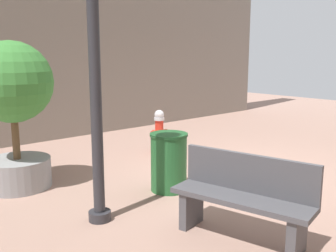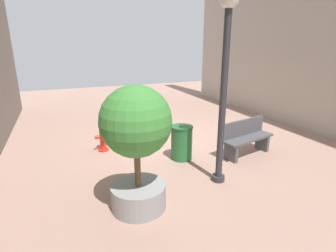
{
  "view_description": "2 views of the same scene",
  "coord_description": "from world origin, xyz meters",
  "px_view_note": "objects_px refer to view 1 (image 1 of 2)",
  "views": [
    {
      "loc": [
        -3.94,
        5.23,
        2.06
      ],
      "look_at": [
        1.08,
        0.78,
        0.8
      ],
      "focal_mm": 41.35,
      "sensor_mm": 36.0,
      "label": 1
    },
    {
      "loc": [
        3.04,
        7.25,
        2.87
      ],
      "look_at": [
        0.51,
        1.14,
        0.82
      ],
      "focal_mm": 28.34,
      "sensor_mm": 36.0,
      "label": 2
    }
  ],
  "objects_px": {
    "fire_hydrant": "(159,132)",
    "planter_tree": "(13,101)",
    "street_lamp": "(93,25)",
    "trash_bin": "(169,162)",
    "bench_near": "(243,196)"
  },
  "relations": [
    {
      "from": "planter_tree",
      "to": "trash_bin",
      "type": "height_order",
      "value": "planter_tree"
    },
    {
      "from": "street_lamp",
      "to": "trash_bin",
      "type": "xyz_separation_m",
      "value": [
        0.24,
        -1.37,
        -1.94
      ]
    },
    {
      "from": "bench_near",
      "to": "trash_bin",
      "type": "xyz_separation_m",
      "value": [
        1.71,
        -0.41,
        -0.05
      ]
    },
    {
      "from": "fire_hydrant",
      "to": "bench_near",
      "type": "height_order",
      "value": "bench_near"
    },
    {
      "from": "fire_hydrant",
      "to": "bench_near",
      "type": "xyz_separation_m",
      "value": [
        -3.51,
        1.74,
        0.03
      ]
    },
    {
      "from": "street_lamp",
      "to": "trash_bin",
      "type": "distance_m",
      "value": 2.39
    },
    {
      "from": "fire_hydrant",
      "to": "planter_tree",
      "type": "bearing_deg",
      "value": 92.86
    },
    {
      "from": "fire_hydrant",
      "to": "street_lamp",
      "type": "bearing_deg",
      "value": 127.09
    },
    {
      "from": "fire_hydrant",
      "to": "trash_bin",
      "type": "relative_size",
      "value": 1.03
    },
    {
      "from": "planter_tree",
      "to": "bench_near",
      "type": "bearing_deg",
      "value": -159.45
    },
    {
      "from": "street_lamp",
      "to": "bench_near",
      "type": "bearing_deg",
      "value": -146.68
    },
    {
      "from": "fire_hydrant",
      "to": "planter_tree",
      "type": "relative_size",
      "value": 0.41
    },
    {
      "from": "bench_near",
      "to": "trash_bin",
      "type": "relative_size",
      "value": 1.86
    },
    {
      "from": "fire_hydrant",
      "to": "planter_tree",
      "type": "height_order",
      "value": "planter_tree"
    },
    {
      "from": "street_lamp",
      "to": "trash_bin",
      "type": "height_order",
      "value": "street_lamp"
    }
  ]
}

